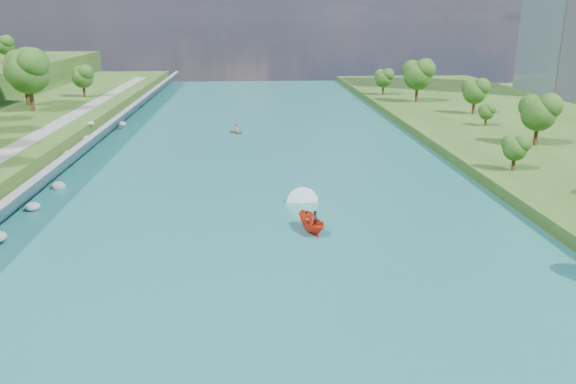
{
  "coord_description": "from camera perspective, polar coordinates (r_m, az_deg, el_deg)",
  "views": [
    {
      "loc": [
        -1.13,
        -46.83,
        20.16
      ],
      "look_at": [
        2.63,
        9.6,
        2.5
      ],
      "focal_mm": 35.0,
      "sensor_mm": 36.0,
      "label": 1
    }
  ],
  "objects": [
    {
      "name": "ground",
      "position": [
        51.0,
        -2.24,
        -5.96
      ],
      "size": [
        260.0,
        260.0,
        0.0
      ],
      "primitive_type": "plane",
      "color": "#2D5119",
      "rests_on": "ground"
    },
    {
      "name": "river_water",
      "position": [
        69.8,
        -2.72,
        0.58
      ],
      "size": [
        55.0,
        240.0,
        0.1
      ],
      "primitive_type": "cube",
      "color": "#185D59",
      "rests_on": "ground"
    },
    {
      "name": "riprap_bank",
      "position": [
        72.65,
        -23.56,
        1.22
      ],
      "size": [
        4.46,
        236.0,
        4.24
      ],
      "color": "slate",
      "rests_on": "ground"
    },
    {
      "name": "trees_east",
      "position": [
        79.2,
        25.6,
        5.66
      ],
      "size": [
        17.19,
        140.35,
        11.96
      ],
      "color": "#124412",
      "rests_on": "berm_east"
    },
    {
      "name": "motorboat",
      "position": [
        56.07,
        2.2,
        -2.8
      ],
      "size": [
        3.6,
        19.2,
        2.16
      ],
      "rotation": [
        0.0,
        0.0,
        3.42
      ],
      "color": "red",
      "rests_on": "river_water"
    },
    {
      "name": "raft",
      "position": [
        102.42,
        -5.24,
        6.2
      ],
      "size": [
        3.68,
        3.87,
        1.73
      ],
      "rotation": [
        0.0,
        0.0,
        0.64
      ],
      "color": "gray",
      "rests_on": "river_water"
    }
  ]
}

